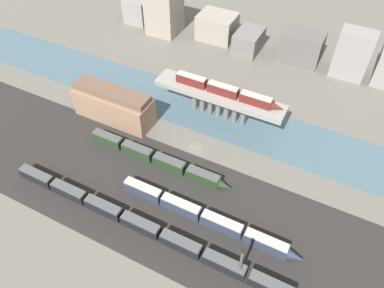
{
  "coord_description": "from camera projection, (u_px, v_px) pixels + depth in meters",
  "views": [
    {
      "loc": [
        39.49,
        -79.77,
        95.07
      ],
      "look_at": [
        0.0,
        -2.49,
        4.37
      ],
      "focal_mm": 35.0,
      "sensor_mm": 36.0,
      "label": 1
    }
  ],
  "objects": [
    {
      "name": "city_block_left",
      "position": [
        164.0,
        10.0,
        176.6
      ],
      "size": [
        14.44,
        13.87,
        22.9
      ],
      "primitive_type": "cube",
      "color": "gray",
      "rests_on": "ground"
    },
    {
      "name": "railbed_yard",
      "position": [
        160.0,
        199.0,
        115.44
      ],
      "size": [
        280.0,
        42.0,
        0.01
      ],
      "primitive_type": "cube",
      "color": "#282623",
      "rests_on": "ground"
    },
    {
      "name": "signal_tower",
      "position": [
        241.0,
        263.0,
        93.41
      ],
      "size": [
        1.0,
        0.79,
        13.88
      ],
      "color": "#4C4C51",
      "rests_on": "ground"
    },
    {
      "name": "train_yard_far",
      "position": [
        157.0,
        159.0,
        124.35
      ],
      "size": [
        52.38,
        3.19,
        3.84
      ],
      "color": "#23381E",
      "rests_on": "ground"
    },
    {
      "name": "city_block_tall",
      "position": [
        353.0,
        55.0,
        152.12
      ],
      "size": [
        13.66,
        8.17,
        20.72
      ],
      "primitive_type": "cube",
      "color": "gray",
      "rests_on": "ground"
    },
    {
      "name": "bridge",
      "position": [
        219.0,
        98.0,
        135.69
      ],
      "size": [
        49.09,
        9.1,
        10.91
      ],
      "color": "gray",
      "rests_on": "ground"
    },
    {
      "name": "city_block_far_left",
      "position": [
        139.0,
        9.0,
        188.04
      ],
      "size": [
        11.75,
        13.01,
        12.24
      ],
      "primitive_type": "cube",
      "color": "gray",
      "rests_on": "ground"
    },
    {
      "name": "city_block_far_right",
      "position": [
        301.0,
        47.0,
        162.83
      ],
      "size": [
        17.65,
        11.47,
        13.37
      ],
      "primitive_type": "cube",
      "color": "#605B56",
      "rests_on": "ground"
    },
    {
      "name": "city_block_center",
      "position": [
        217.0,
        27.0,
        176.47
      ],
      "size": [
        17.23,
        13.34,
        11.9
      ],
      "primitive_type": "cube",
      "color": "gray",
      "rests_on": "ground"
    },
    {
      "name": "warehouse_building",
      "position": [
        114.0,
        105.0,
        136.62
      ],
      "size": [
        29.88,
        10.17,
        13.2
      ],
      "color": "#937056",
      "rests_on": "ground"
    },
    {
      "name": "train_on_bridge",
      "position": [
        226.0,
        91.0,
        131.88
      ],
      "size": [
        40.5,
        2.82,
        3.81
      ],
      "color": "#5B1E19",
      "rests_on": "bridge"
    },
    {
      "name": "ground_plane",
      "position": [
        195.0,
        148.0,
        130.22
      ],
      "size": [
        400.0,
        400.0,
        0.0
      ],
      "primitive_type": "plane",
      "color": "#666056"
    },
    {
      "name": "train_yard_mid",
      "position": [
        205.0,
        217.0,
        108.45
      ],
      "size": [
        56.78,
        3.05,
        4.11
      ],
      "color": "#2D384C",
      "rests_on": "ground"
    },
    {
      "name": "river_water",
      "position": [
        218.0,
        116.0,
        141.93
      ],
      "size": [
        320.0,
        23.05,
        0.01
      ],
      "primitive_type": "cube",
      "color": "#47606B",
      "rests_on": "ground"
    },
    {
      "name": "city_block_right",
      "position": [
        248.0,
        41.0,
        169.43
      ],
      "size": [
        10.85,
        15.22,
        9.82
      ],
      "primitive_type": "cube",
      "color": "slate",
      "rests_on": "ground"
    },
    {
      "name": "train_yard_near",
      "position": [
        145.0,
        227.0,
        106.34
      ],
      "size": [
        94.63,
        3.16,
        3.76
      ],
      "color": "black",
      "rests_on": "ground"
    }
  ]
}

